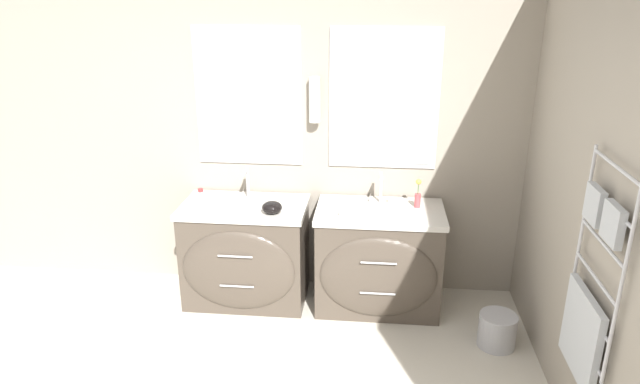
% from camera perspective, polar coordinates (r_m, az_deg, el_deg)
% --- Properties ---
extents(wall_back, '(5.60, 0.16, 2.60)m').
position_cam_1_polar(wall_back, '(4.41, -5.80, 6.60)').
color(wall_back, '#9E9384').
rests_on(wall_back, ground_plane).
extents(wall_right, '(0.13, 4.27, 2.60)m').
position_cam_1_polar(wall_right, '(3.34, 25.47, -0.03)').
color(wall_right, '#9E9384').
rests_on(wall_right, ground_plane).
extents(vanity_left, '(0.93, 0.62, 0.79)m').
position_cam_1_polar(vanity_left, '(4.40, -7.48, -6.10)').
color(vanity_left, '#4C4238').
rests_on(vanity_left, ground_plane).
extents(vanity_right, '(0.93, 0.62, 0.79)m').
position_cam_1_polar(vanity_right, '(4.29, 5.85, -6.73)').
color(vanity_right, '#4C4238').
rests_on(vanity_right, ground_plane).
extents(faucet_left, '(0.17, 0.15, 0.24)m').
position_cam_1_polar(faucet_left, '(4.35, -7.30, 0.85)').
color(faucet_left, silver).
rests_on(faucet_left, vanity_left).
extents(faucet_right, '(0.17, 0.15, 0.24)m').
position_cam_1_polar(faucet_right, '(4.24, 6.10, 0.40)').
color(faucet_right, silver).
rests_on(faucet_right, vanity_right).
extents(toiletry_bottle, '(0.06, 0.06, 0.15)m').
position_cam_1_polar(toiletry_bottle, '(4.25, -11.80, -0.68)').
color(toiletry_bottle, silver).
rests_on(toiletry_bottle, vanity_left).
extents(amenity_bowl, '(0.14, 0.14, 0.09)m').
position_cam_1_polar(amenity_bowl, '(4.08, -4.82, -1.54)').
color(amenity_bowl, black).
rests_on(amenity_bowl, vanity_left).
extents(flower_vase, '(0.04, 0.04, 0.22)m').
position_cam_1_polar(flower_vase, '(4.22, 9.75, -0.39)').
color(flower_vase, '#CC4C51').
rests_on(flower_vase, vanity_right).
extents(soap_dish, '(0.11, 0.08, 0.04)m').
position_cam_1_polar(soap_dish, '(4.06, 2.75, -2.02)').
color(soap_dish, white).
rests_on(soap_dish, vanity_right).
extents(waste_bin, '(0.26, 0.26, 0.23)m').
position_cam_1_polar(waste_bin, '(4.16, 17.31, -13.00)').
color(waste_bin, '#B7B7BC').
rests_on(waste_bin, ground_plane).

